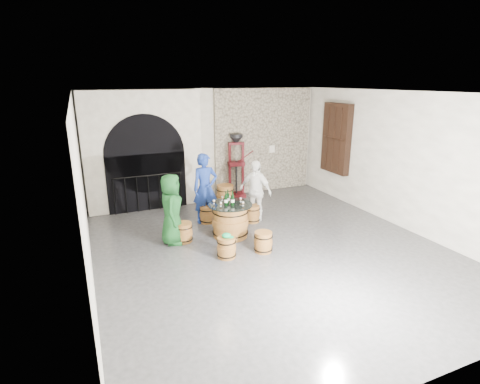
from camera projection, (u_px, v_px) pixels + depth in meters
name	position (u px, v px, depth m)	size (l,w,h in m)	color
ground	(269.00, 248.00, 7.95)	(8.00, 8.00, 0.00)	#313134
wall_back	(208.00, 145.00, 11.00)	(8.00, 8.00, 0.00)	silver
wall_front	(447.00, 260.00, 3.97)	(8.00, 8.00, 0.00)	silver
wall_left	(83.00, 196.00, 6.16)	(8.00, 8.00, 0.00)	silver
wall_right	(403.00, 161.00, 8.81)	(8.00, 8.00, 0.00)	silver
ceiling	(273.00, 93.00, 7.02)	(8.00, 8.00, 0.00)	beige
stone_facing_panel	(263.00, 141.00, 11.63)	(3.20, 0.12, 3.18)	tan
arched_opening	(144.00, 151.00, 10.06)	(3.10, 0.60, 3.19)	silver
shuttered_window	(336.00, 138.00, 10.81)	(0.23, 1.10, 2.00)	black
barrel_table	(230.00, 221.00, 8.45)	(1.00, 1.00, 0.77)	brown
barrel_stool_left	(184.00, 232.00, 8.22)	(0.39, 0.39, 0.43)	brown
barrel_stool_far	(207.00, 214.00, 9.33)	(0.39, 0.39, 0.43)	brown
barrel_stool_right	(252.00, 214.00, 9.37)	(0.39, 0.39, 0.43)	brown
barrel_stool_near_right	(263.00, 242.00, 7.74)	(0.39, 0.39, 0.43)	brown
barrel_stool_near_left	(227.00, 247.00, 7.48)	(0.39, 0.39, 0.43)	brown
green_cap	(227.00, 236.00, 7.41)	(0.23, 0.18, 0.10)	#0D954E
person_green	(172.00, 209.00, 8.00)	(0.76, 0.49, 1.55)	#124219
person_blue	(205.00, 188.00, 9.19)	(0.63, 0.42, 1.74)	navy
person_white	(255.00, 191.00, 9.32)	(0.91, 0.38, 1.55)	white
wine_bottle_left	(226.00, 200.00, 8.23)	(0.08, 0.08, 0.32)	black
wine_bottle_center	(233.00, 200.00, 8.24)	(0.08, 0.08, 0.32)	black
wine_bottle_right	(228.00, 198.00, 8.36)	(0.08, 0.08, 0.32)	black
tasting_glass_a	(221.00, 204.00, 8.19)	(0.05, 0.05, 0.10)	#BE6424
tasting_glass_b	(241.00, 200.00, 8.49)	(0.05, 0.05, 0.10)	#BE6424
tasting_glass_c	(222.00, 198.00, 8.59)	(0.05, 0.05, 0.10)	#BE6424
tasting_glass_d	(229.00, 198.00, 8.65)	(0.05, 0.05, 0.10)	#BE6424
tasting_glass_e	(243.00, 204.00, 8.22)	(0.05, 0.05, 0.10)	#BE6424
tasting_glass_f	(214.00, 202.00, 8.35)	(0.05, 0.05, 0.10)	#BE6424
side_barrel	(225.00, 197.00, 10.37)	(0.49, 0.49, 0.65)	brown
corking_press	(236.00, 161.00, 11.16)	(0.80, 0.51, 1.90)	#4F0D13
control_box	(271.00, 149.00, 11.73)	(0.18, 0.10, 0.22)	silver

